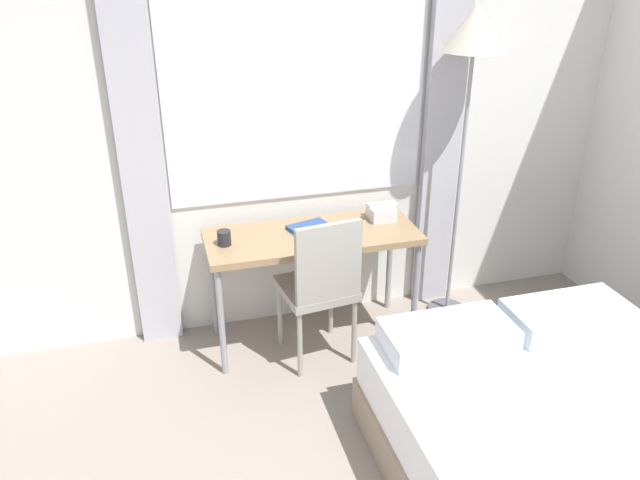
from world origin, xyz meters
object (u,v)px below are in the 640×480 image
(desk_chair, at_px, (321,282))
(telephone, at_px, (381,212))
(standing_lamp, at_px, (473,50))
(mug, at_px, (224,238))
(desk, at_px, (312,243))
(book, at_px, (311,228))

(desk_chair, height_order, telephone, desk_chair)
(standing_lamp, xyz_separation_m, mug, (-1.47, -0.06, -0.95))
(desk, xyz_separation_m, book, (0.00, 0.04, 0.08))
(desk, bearing_deg, standing_lamp, 2.90)
(desk_chair, relative_size, book, 3.31)
(desk_chair, distance_m, standing_lamp, 1.56)
(desk_chair, bearing_deg, standing_lamp, 9.32)
(desk, distance_m, standing_lamp, 1.43)
(mug, bearing_deg, desk_chair, -23.92)
(desk, xyz_separation_m, telephone, (0.46, 0.09, 0.11))
(telephone, height_order, mug, telephone)
(desk_chair, relative_size, telephone, 5.34)
(desk, height_order, telephone, telephone)
(standing_lamp, bearing_deg, book, -179.68)
(desk_chair, distance_m, telephone, 0.63)
(telephone, distance_m, book, 0.46)
(desk, distance_m, mug, 0.53)
(desk, xyz_separation_m, mug, (-0.52, -0.02, 0.11))
(desk, height_order, mug, mug)
(telephone, bearing_deg, book, -174.29)
(desk_chair, xyz_separation_m, telephone, (0.48, 0.33, 0.24))
(desk, bearing_deg, telephone, 10.88)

